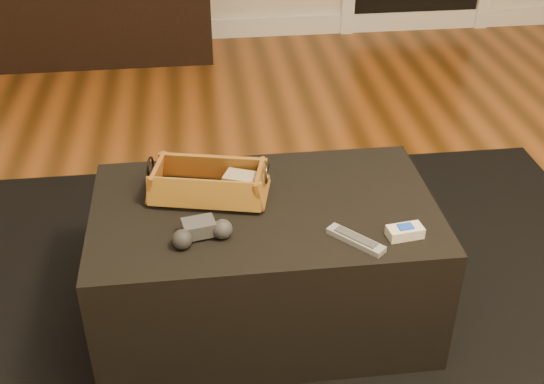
{
  "coord_description": "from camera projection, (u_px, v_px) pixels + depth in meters",
  "views": [
    {
      "loc": [
        -0.15,
        -1.47,
        1.54
      ],
      "look_at": [
        0.05,
        0.13,
        0.49
      ],
      "focal_mm": 45.0,
      "sensor_mm": 36.0,
      "label": 1
    }
  ],
  "objects": [
    {
      "name": "cream_gadget",
      "position": [
        405.0,
        232.0,
        1.84
      ],
      "size": [
        0.1,
        0.06,
        0.04
      ],
      "color": "silver",
      "rests_on": "ottoman"
    },
    {
      "name": "media_cabinet",
      "position": [
        101.0,
        15.0,
        3.97
      ],
      "size": [
        1.27,
        0.45,
        0.5
      ],
      "primitive_type": "cube",
      "color": "black",
      "rests_on": "floor"
    },
    {
      "name": "ottoman",
      "position": [
        265.0,
        263.0,
        2.09
      ],
      "size": [
        1.0,
        0.6,
        0.42
      ],
      "primitive_type": "cube",
      "color": "black",
      "rests_on": "area_rug"
    },
    {
      "name": "baseboard",
      "position": [
        215.0,
        29.0,
        4.32
      ],
      "size": [
        5.0,
        0.04,
        0.12
      ],
      "primitive_type": "cube",
      "color": "white",
      "rests_on": "floor"
    },
    {
      "name": "silver_remote",
      "position": [
        356.0,
        240.0,
        1.82
      ],
      "size": [
        0.14,
        0.15,
        0.02
      ],
      "color": "#919498",
      "rests_on": "ottoman"
    },
    {
      "name": "area_rug",
      "position": [
        267.0,
        326.0,
        2.16
      ],
      "size": [
        2.6,
        2.0,
        0.01
      ],
      "primitive_type": "cube",
      "color": "black",
      "rests_on": "floor"
    },
    {
      "name": "game_controller",
      "position": [
        201.0,
        232.0,
        1.82
      ],
      "size": [
        0.18,
        0.12,
        0.06
      ],
      "color": "#37373A",
      "rests_on": "ottoman"
    },
    {
      "name": "wicker_basket",
      "position": [
        209.0,
        184.0,
        1.99
      ],
      "size": [
        0.37,
        0.25,
        0.12
      ],
      "color": "#975622",
      "rests_on": "ottoman"
    },
    {
      "name": "floor",
      "position": [
        262.0,
        352.0,
        2.08
      ],
      "size": [
        5.0,
        5.5,
        0.01
      ],
      "primitive_type": "cube",
      "color": "brown",
      "rests_on": "ground"
    },
    {
      "name": "cloth_bundle",
      "position": [
        241.0,
        182.0,
        2.01
      ],
      "size": [
        0.11,
        0.1,
        0.05
      ],
      "primitive_type": "cube",
      "rotation": [
        0.0,
        0.0,
        -0.4
      ],
      "color": "tan",
      "rests_on": "wicker_basket"
    },
    {
      "name": "tv_remote",
      "position": [
        203.0,
        192.0,
        1.99
      ],
      "size": [
        0.18,
        0.06,
        0.02
      ],
      "primitive_type": "cube",
      "rotation": [
        0.0,
        0.0,
        -0.13
      ],
      "color": "black",
      "rests_on": "wicker_basket"
    }
  ]
}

